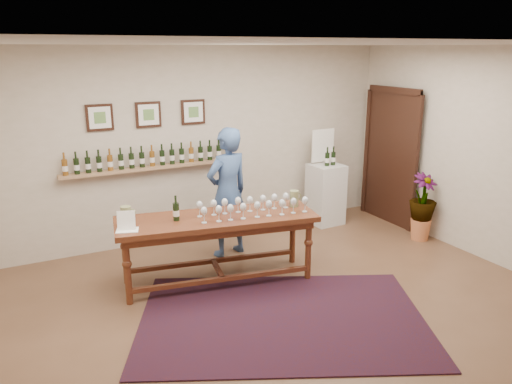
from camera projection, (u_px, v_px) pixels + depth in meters
name	position (u px, v px, depth m)	size (l,w,h in m)	color
ground	(289.00, 304.00, 5.59)	(6.00, 6.00, 0.00)	brown
room_shell	(345.00, 157.00, 7.79)	(6.00, 6.00, 6.00)	beige
rug	(282.00, 318.00, 5.27)	(2.98, 1.99, 0.02)	#3F110B
tasting_table	(217.00, 226.00, 5.94)	(2.46, 1.16, 0.84)	#471811
table_glasses	(247.00, 207.00, 5.94)	(1.45, 0.33, 0.20)	silver
table_bottles	(175.00, 206.00, 5.76)	(0.31, 0.18, 0.33)	black
pitcher_left	(126.00, 216.00, 5.60)	(0.14, 0.14, 0.22)	olive
pitcher_right	(294.00, 199.00, 6.26)	(0.13, 0.13, 0.21)	olive
menu_card	(126.00, 221.00, 5.44)	(0.24, 0.17, 0.21)	white
display_pedestal	(325.00, 194.00, 8.06)	(0.49, 0.49, 0.97)	silver
pedestal_bottles	(330.00, 156.00, 7.85)	(0.30, 0.08, 0.30)	black
info_sign	(323.00, 145.00, 7.98)	(0.42, 0.02, 0.57)	white
potted_plant	(422.00, 207.00, 7.33)	(0.48, 0.48, 0.87)	#C67042
person	(228.00, 193.00, 6.71)	(0.65, 0.42, 1.77)	#344E7B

